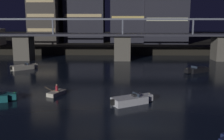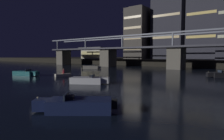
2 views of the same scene
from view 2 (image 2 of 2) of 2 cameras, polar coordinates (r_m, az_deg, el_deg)
ground_plane at (r=21.84m, az=-18.50°, el=-5.33°), size 400.00×400.00×0.00m
far_riverbank at (r=100.52m, az=27.08°, el=2.34°), size 240.00×80.00×2.20m
river_bridge at (r=53.93m, az=18.02°, el=4.60°), size 95.89×6.40×9.38m
tower_west_low at (r=82.27m, az=7.89°, el=10.26°), size 8.27×11.30×20.49m
tower_west_tall at (r=82.88m, az=16.58°, el=17.08°), size 11.73×11.24×40.45m
tower_central at (r=77.60m, az=25.56°, el=16.57°), size 9.99×13.09×37.33m
waterfront_pavilion at (r=84.43m, az=-4.66°, el=4.78°), size 12.40×7.40×4.70m
speedboat_near_center at (r=36.90m, az=29.42°, el=-1.20°), size 4.80×3.79×1.16m
speedboat_near_right at (r=25.15m, az=-6.81°, el=-2.96°), size 4.88×3.56×1.16m
speedboat_mid_left at (r=12.84m, az=-10.12°, el=-9.90°), size 4.68×4.01×1.16m
speedboat_mid_center at (r=38.13m, az=-23.55°, el=-0.85°), size 5.18×2.79×1.16m
speedboat_far_left at (r=53.24m, az=-5.99°, el=0.80°), size 4.49×4.28×1.16m
dinghy_with_paddler at (r=34.12m, az=-13.86°, el=-1.41°), size 2.70×2.82×1.36m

